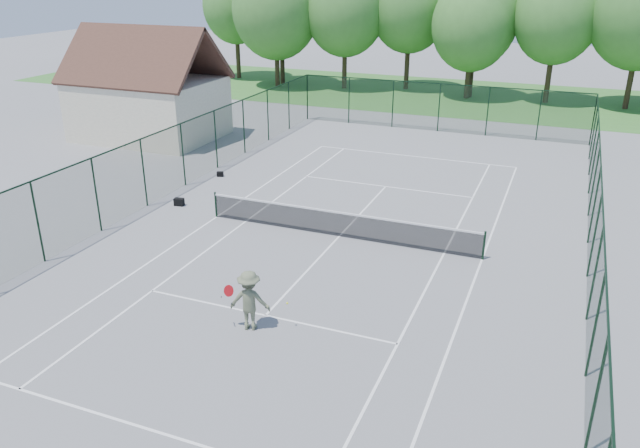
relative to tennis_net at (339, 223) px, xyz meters
The scene contains 10 objects.
ground 0.58m from the tennis_net, ahead, with size 140.00×140.00×0.00m, color gray.
grass_far 30.01m from the tennis_net, 90.00° to the left, with size 80.00×16.00×0.01m, color #3C792F.
court_lines 0.57m from the tennis_net, ahead, with size 11.05×23.85×0.01m.
tennis_net is the anchor object (origin of this frame).
fence_enclosure 0.98m from the tennis_net, ahead, with size 18.05×36.05×3.02m.
utility_building 19.04m from the tennis_net, 147.99° to the left, with size 8.60×6.27×6.63m.
tree_line_far 30.48m from the tennis_net, 90.00° to the left, with size 39.40×6.40×9.70m.
sports_bag_a 7.74m from the tennis_net, behind, with size 0.42×0.25×0.34m, color black.
sports_bag_b 9.44m from the tennis_net, 149.53° to the left, with size 0.32×0.19×0.25m, color black.
tennis_player 7.19m from the tennis_net, 90.72° to the right, with size 1.91×0.95×1.82m.
Camera 1 is at (7.63, -20.91, 9.79)m, focal length 35.00 mm.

